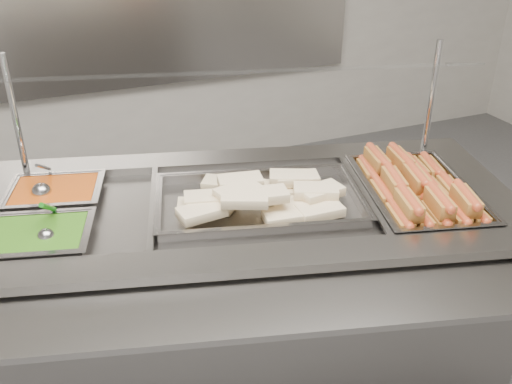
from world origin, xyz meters
name	(u,v)px	position (x,y,z in m)	size (l,w,h in m)	color
steam_counter	(243,303)	(0.01, 0.48, 0.41)	(1.86, 1.18, 0.82)	slate
tray_rail	(262,306)	(-0.11, 0.03, 0.78)	(1.65, 0.74, 0.05)	gray
sneeze_guard	(234,76)	(0.06, 0.68, 1.16)	(1.53, 0.65, 0.40)	silver
pan_hotdogs	(416,198)	(0.56, 0.33, 0.78)	(0.43, 0.57, 0.09)	gray
pan_wraps	(259,204)	(0.06, 0.47, 0.80)	(0.70, 0.52, 0.06)	gray
pan_beans	(57,200)	(-0.53, 0.77, 0.79)	(0.32, 0.28, 0.09)	gray
pan_peas	(40,245)	(-0.60, 0.51, 0.79)	(0.32, 0.28, 0.09)	gray
hotdogs_in_buns	(416,188)	(0.55, 0.33, 0.83)	(0.39, 0.52, 0.11)	#935F1E
tortilla_wraps	(263,195)	(0.07, 0.46, 0.84)	(0.53, 0.39, 0.09)	beige
ladle	(42,191)	(-0.57, 0.76, 0.83)	(0.08, 0.18, 0.13)	#A5A4A9
serving_spoon	(47,231)	(-0.57, 0.50, 0.83)	(0.07, 0.16, 0.13)	#A5A4A9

